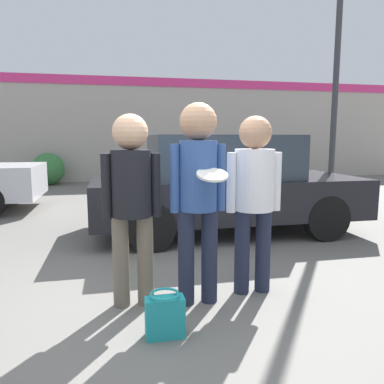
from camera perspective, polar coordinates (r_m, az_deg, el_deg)
The scene contains 9 objects.
ground_plane at distance 3.56m, azimuth -3.93°, elevation -17.16°, with size 56.00×56.00×0.00m, color #66635E.
storefront_building at distance 13.71m, azimuth -10.44°, elevation 9.45°, with size 24.00×0.22×3.65m.
person_left at distance 3.36m, azimuth -9.19°, elevation -0.19°, with size 0.52×0.35×1.73m.
person_middle_with_frisbee at distance 3.35m, azimuth 0.95°, elevation 1.12°, with size 0.51×0.55×1.83m.
person_right at distance 3.66m, azimuth 9.44°, elevation 0.59°, with size 0.55×0.38×1.73m.
parked_car_near at distance 6.10m, azimuth 4.87°, elevation 1.20°, with size 4.24×1.94×1.57m.
street_lamp at distance 8.84m, azimuth 23.15°, elevation 24.94°, with size 1.58×0.35×6.85m.
shrub at distance 13.18m, azimuth -21.05°, elevation 3.31°, with size 1.05×1.05×1.05m.
handbag at distance 3.03m, azimuth -4.14°, elevation -18.29°, with size 0.30×0.23×0.36m.
Camera 1 is at (-0.45, -3.19, 1.52)m, focal length 35.00 mm.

